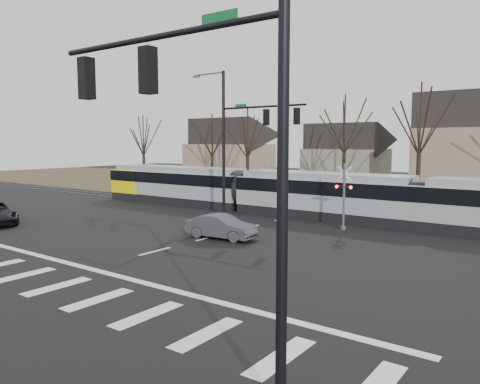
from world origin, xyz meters
The scene contains 15 objects.
ground centered at (0.00, 0.00, 0.00)m, with size 140.00×140.00×0.00m, color black.
grass_verge centered at (0.00, 32.00, 0.01)m, with size 140.00×28.00×0.01m, color #38331E.
crosswalk centered at (0.00, -4.00, 0.01)m, with size 27.00×2.60×0.01m.
stop_line centered at (0.00, -1.80, 0.01)m, with size 28.00×0.35×0.01m, color silver.
lane_dashes centered at (0.00, 16.00, 0.01)m, with size 0.18×30.00×0.01m.
rail_pair centered at (0.00, 15.80, 0.03)m, with size 90.00×1.52×0.06m.
tram centered at (1.94, 16.00, 1.72)m, with size 41.72×3.10×3.16m.
sedan centered at (0.72, 6.30, 0.66)m, with size 4.16×1.84×1.33m, color #414247.
signal_pole_near_right centered at (10.11, -6.00, 5.17)m, with size 6.72×0.44×8.00m.
signal_pole_far centered at (-2.41, 12.50, 5.70)m, with size 9.28×0.44×10.20m.
rail_crossing_signal centered at (5.00, 12.79, 1.89)m, with size 1.08×0.36×4.00m.
tree_row centered at (2.00, 26.00, 5.00)m, with size 59.20×7.20×10.00m.
house_a centered at (-20.00, 34.00, 4.46)m, with size 9.72×8.64×8.60m.
house_b centered at (-5.00, 36.00, 3.97)m, with size 8.64×7.56×7.65m.
house_c centered at (9.00, 33.00, 5.23)m, with size 10.80×8.64×10.10m.
Camera 1 is at (16.51, -13.48, 5.29)m, focal length 35.00 mm.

